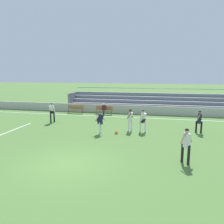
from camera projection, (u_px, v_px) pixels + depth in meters
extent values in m
plane|color=#517A38|center=(68.00, 164.00, 10.36)|extent=(160.00, 160.00, 0.00)
cube|color=white|center=(115.00, 117.00, 21.51)|extent=(44.00, 0.12, 0.01)
cube|color=white|center=(14.00, 130.00, 16.61)|extent=(0.12, 4.40, 0.01)
cube|color=#BCB7AD|center=(119.00, 109.00, 23.31)|extent=(48.00, 0.16, 0.90)
cube|color=#9EA3AD|center=(148.00, 109.00, 23.85)|extent=(18.66, 0.36, 0.08)
cube|color=slate|center=(148.00, 111.00, 23.69)|extent=(18.66, 0.04, 0.38)
cube|color=#9EA3AD|center=(148.00, 105.00, 24.38)|extent=(18.66, 0.36, 0.08)
cube|color=slate|center=(148.00, 107.00, 24.23)|extent=(18.66, 0.04, 0.38)
cube|color=#9EA3AD|center=(149.00, 101.00, 24.91)|extent=(18.66, 0.36, 0.08)
cube|color=slate|center=(149.00, 103.00, 24.76)|extent=(18.66, 0.04, 0.38)
cube|color=#9EA3AD|center=(149.00, 97.00, 25.44)|extent=(18.66, 0.36, 0.08)
cube|color=slate|center=(149.00, 99.00, 25.29)|extent=(18.66, 0.04, 0.38)
cube|color=#9EA3AD|center=(149.00, 93.00, 25.98)|extent=(18.66, 0.36, 0.08)
cube|color=slate|center=(149.00, 95.00, 25.82)|extent=(18.66, 0.04, 0.38)
cube|color=slate|center=(73.00, 100.00, 26.88)|extent=(0.20, 2.85, 1.90)
cylinder|color=slate|center=(150.00, 88.00, 26.12)|extent=(18.66, 0.06, 0.06)
cube|color=#99754C|center=(75.00, 109.00, 23.19)|extent=(1.80, 0.40, 0.06)
cube|color=#99754C|center=(76.00, 107.00, 23.32)|extent=(1.80, 0.05, 0.40)
cylinder|color=#47474C|center=(69.00, 111.00, 23.39)|extent=(0.07, 0.07, 0.45)
cylinder|color=#47474C|center=(82.00, 112.00, 23.06)|extent=(0.07, 0.07, 0.45)
cube|color=#99754C|center=(104.00, 110.00, 22.52)|extent=(1.80, 0.40, 0.06)
cube|color=#99754C|center=(104.00, 108.00, 22.65)|extent=(1.80, 0.05, 0.40)
cylinder|color=#47474C|center=(97.00, 112.00, 22.73)|extent=(0.07, 0.07, 0.45)
cylinder|color=#47474C|center=(111.00, 113.00, 22.40)|extent=(0.07, 0.07, 0.45)
cylinder|color=#2D2D38|center=(103.00, 113.00, 22.35)|extent=(0.16, 0.16, 0.45)
cube|color=#56191E|center=(104.00, 108.00, 22.47)|extent=(0.36, 0.24, 0.52)
sphere|color=beige|center=(104.00, 104.00, 22.41)|extent=(0.21, 0.21, 0.21)
cylinder|color=white|center=(100.00, 128.00, 15.38)|extent=(0.13, 0.13, 0.83)
cylinder|color=white|center=(101.00, 127.00, 15.62)|extent=(0.13, 0.13, 0.83)
cube|color=#232847|center=(100.00, 122.00, 15.43)|extent=(0.42, 0.40, 0.24)
cube|color=#191E38|center=(100.00, 118.00, 15.37)|extent=(0.53, 0.53, 0.60)
cylinder|color=#D6A884|center=(97.00, 118.00, 15.34)|extent=(0.32, 0.36, 0.44)
cylinder|color=#D6A884|center=(103.00, 118.00, 15.39)|extent=(0.32, 0.36, 0.44)
sphere|color=#D6A884|center=(100.00, 113.00, 15.31)|extent=(0.21, 0.21, 0.21)
sphere|color=black|center=(100.00, 113.00, 15.30)|extent=(0.20, 0.20, 0.20)
cylinder|color=white|center=(131.00, 126.00, 16.04)|extent=(0.13, 0.13, 0.88)
cylinder|color=white|center=(129.00, 125.00, 16.21)|extent=(0.13, 0.13, 0.88)
cube|color=white|center=(130.00, 120.00, 16.05)|extent=(0.25, 0.38, 0.24)
cube|color=white|center=(130.00, 116.00, 16.00)|extent=(0.36, 0.40, 0.59)
cylinder|color=brown|center=(129.00, 116.00, 15.82)|extent=(0.37, 0.10, 0.47)
cylinder|color=brown|center=(131.00, 115.00, 16.16)|extent=(0.37, 0.10, 0.47)
sphere|color=brown|center=(130.00, 111.00, 15.93)|extent=(0.21, 0.21, 0.21)
sphere|color=black|center=(130.00, 111.00, 15.93)|extent=(0.20, 0.20, 0.20)
cylinder|color=black|center=(54.00, 117.00, 19.06)|extent=(0.13, 0.13, 0.94)
cylinder|color=black|center=(51.00, 118.00, 18.77)|extent=(0.13, 0.13, 0.94)
cube|color=black|center=(52.00, 112.00, 18.84)|extent=(0.36, 0.22, 0.24)
cube|color=white|center=(52.00, 109.00, 18.78)|extent=(0.38, 0.40, 0.60)
cylinder|color=beige|center=(53.00, 109.00, 18.63)|extent=(0.08, 0.28, 0.51)
cylinder|color=beige|center=(51.00, 108.00, 18.93)|extent=(0.08, 0.28, 0.51)
sphere|color=beige|center=(52.00, 104.00, 18.72)|extent=(0.21, 0.21, 0.21)
sphere|color=black|center=(52.00, 104.00, 18.71)|extent=(0.20, 0.20, 0.20)
cylinder|color=white|center=(145.00, 126.00, 15.92)|extent=(0.13, 0.13, 0.85)
cylinder|color=white|center=(140.00, 126.00, 15.93)|extent=(0.13, 0.13, 0.85)
cube|color=black|center=(143.00, 121.00, 15.85)|extent=(0.39, 0.42, 0.24)
cube|color=white|center=(143.00, 117.00, 15.80)|extent=(0.53, 0.53, 0.60)
cylinder|color=beige|center=(143.00, 117.00, 15.59)|extent=(0.31, 0.25, 0.49)
cylinder|color=beige|center=(143.00, 116.00, 16.00)|extent=(0.31, 0.25, 0.49)
sphere|color=beige|center=(143.00, 112.00, 15.73)|extent=(0.21, 0.21, 0.21)
sphere|color=black|center=(143.00, 111.00, 15.73)|extent=(0.20, 0.20, 0.20)
cylinder|color=black|center=(189.00, 155.00, 10.22)|extent=(0.13, 0.13, 0.94)
cylinder|color=black|center=(182.00, 153.00, 10.52)|extent=(0.13, 0.13, 0.94)
cube|color=white|center=(186.00, 145.00, 10.29)|extent=(0.33, 0.41, 0.24)
cube|color=white|center=(186.00, 139.00, 10.24)|extent=(0.40, 0.46, 0.58)
cylinder|color=#D6A884|center=(183.00, 139.00, 10.14)|extent=(0.27, 0.16, 0.51)
cylinder|color=#D6A884|center=(190.00, 138.00, 10.32)|extent=(0.27, 0.16, 0.51)
sphere|color=#D6A884|center=(187.00, 131.00, 10.17)|extent=(0.21, 0.21, 0.21)
sphere|color=black|center=(187.00, 131.00, 10.16)|extent=(0.20, 0.20, 0.20)
cylinder|color=black|center=(201.00, 128.00, 15.56)|extent=(0.13, 0.13, 0.85)
cylinder|color=black|center=(196.00, 127.00, 15.75)|extent=(0.13, 0.13, 0.85)
cube|color=#232847|center=(199.00, 122.00, 15.58)|extent=(0.25, 0.38, 0.24)
cube|color=#191E38|center=(199.00, 118.00, 15.53)|extent=(0.31, 0.40, 0.58)
cylinder|color=#A87A5B|center=(199.00, 118.00, 15.36)|extent=(0.27, 0.10, 0.51)
cylinder|color=#A87A5B|center=(200.00, 117.00, 15.68)|extent=(0.27, 0.10, 0.51)
sphere|color=#A87A5B|center=(200.00, 112.00, 15.46)|extent=(0.21, 0.21, 0.21)
sphere|color=black|center=(200.00, 112.00, 15.46)|extent=(0.20, 0.20, 0.20)
sphere|color=orange|center=(116.00, 132.00, 15.47)|extent=(0.22, 0.22, 0.22)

